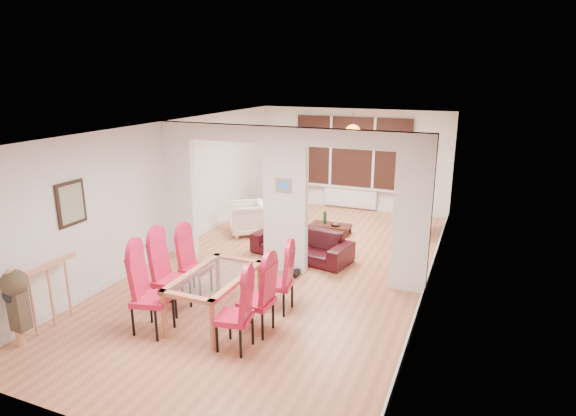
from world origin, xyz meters
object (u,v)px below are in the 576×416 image
Objects in this scene: dining_chair_la at (151,293)px; dining_chair_ra at (234,312)px; sofa at (301,243)px; person at (281,187)px; coffee_table at (331,229)px; bowl at (335,225)px; television at (415,221)px; dining_chair_rc at (278,279)px; dining_table at (215,297)px; dining_chair_lb at (171,275)px; bottle at (325,217)px; armchair at (247,218)px; dining_chair_lc at (196,264)px; dining_chair_rb at (256,296)px.

dining_chair_ra is (1.25, 0.06, -0.06)m from dining_chair_la.
sofa is 2.72m from person.
coffee_table is 4.17× the size of bowl.
dining_chair_rc is at bearing 167.04° from television.
dining_chair_rc reaches higher than bowl.
dining_table is 1.48× the size of dining_chair_rc.
bottle is at bearing 71.93° from dining_chair_lb.
dining_chair_lb is at bearing 86.61° from dining_chair_la.
dining_chair_rc is (0.72, 0.61, 0.16)m from dining_table.
dining_chair_la is 1.33× the size of coffee_table.
armchair reaches higher than coffee_table.
bottle is (-0.40, 4.94, -0.17)m from dining_chair_ra.
dining_chair_lb is at bearing -179.96° from dining_table.
dining_chair_ra is at bearing -86.97° from coffee_table.
dining_chair_rc reaches higher than dining_table.
dining_chair_la is 5.70m from person.
dining_chair_la is at bearing -93.78° from sofa.
dining_chair_ra is at bearing -102.96° from dining_chair_rc.
dining_chair_rc is 4.82× the size of bowl.
person reaches higher than dining_table.
sofa is at bearing -97.79° from bowl.
armchair is (-0.64, 3.04, -0.17)m from dining_chair_lc.
armchair is (-1.62, 0.87, 0.07)m from sofa.
coffee_table is (1.08, 3.78, -0.42)m from dining_chair_lc.
dining_chair_la is 1.12× the size of dining_chair_lc.
bowl is at bearing 74.55° from armchair.
sofa is 1.24× the size of person.
sofa is (0.27, 2.78, -0.07)m from dining_table.
dining_chair_rc is at bearing 40.31° from dining_table.
dining_table reaches higher than bowl.
sofa is 1.84m from armchair.
person is (-1.15, 5.05, 0.43)m from dining_table.
dining_chair_rb is (0.69, -0.07, 0.18)m from dining_table.
person is at bearing 110.57° from dining_chair_rb.
dining_chair_lc is at bearing 155.14° from dining_chair_rb.
dining_chair_rc is 0.52× the size of sofa.
dining_chair_lb is (-0.75, -0.00, 0.22)m from dining_table.
dining_table is at bearing 32.08° from person.
bottle is (-0.05, 1.60, 0.07)m from sofa.
dining_chair_lb is 1.59m from dining_chair_rc.
bowl reaches higher than coffee_table.
dining_chair_lb is 0.59× the size of sofa.
dining_chair_la is at bearing -85.39° from dining_chair_lc.
armchair is at bearing 93.84° from dining_chair_lb.
dining_chair_lc reaches higher than television.
dining_table is 1.91× the size of armchair.
coffee_table is (-0.36, 3.77, -0.41)m from dining_chair_rc.
dining_chair_rb is 5.04× the size of bowl.
dining_chair_rc is 3.68m from armchair.
person is at bearing 95.82° from dining_chair_lc.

